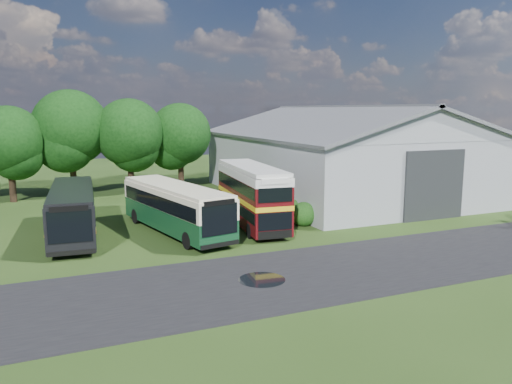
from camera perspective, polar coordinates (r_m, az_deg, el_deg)
name	(u,v)px	position (r m, az deg, el deg)	size (l,w,h in m)	color
ground	(265,259)	(26.68, 1.01, -7.63)	(120.00, 120.00, 0.00)	#213812
asphalt_road	(344,268)	(25.56, 10.04, -8.55)	(60.00, 8.00, 0.02)	black
puddle	(262,280)	(23.49, 0.67, -10.03)	(2.20, 2.20, 0.01)	black
storage_shed	(342,149)	(46.93, 9.77, 4.82)	(18.80, 24.80, 8.15)	gray
tree_left_b	(9,140)	(46.88, -26.41, 5.30)	(5.78, 5.78, 8.16)	black
tree_mid	(71,128)	(48.13, -20.43, 6.89)	(6.80, 6.80, 9.60)	black
tree_right_a	(129,133)	(47.68, -14.29, 6.57)	(6.26, 6.26, 8.83)	black
tree_right_b	(180,134)	(49.50, -8.67, 6.56)	(5.98, 5.98, 8.45)	black
shrub_front	(303,225)	(34.28, 5.43, -3.81)	(1.70, 1.70, 1.70)	#194714
shrub_mid	(290,219)	(36.00, 3.91, -3.15)	(1.60, 1.60, 1.60)	#194714
shrub_back	(278,214)	(37.75, 2.52, -2.54)	(1.80, 1.80, 1.80)	#194714
bus_green_single	(175,207)	(32.23, -9.20, -1.75)	(4.74, 11.48, 3.09)	black
bus_maroon_double	(252,196)	(33.62, -0.48, -0.46)	(3.43, 9.77, 4.11)	black
bus_dark_single	(73,211)	(32.95, -20.23, -2.00)	(3.43, 11.25, 3.06)	black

